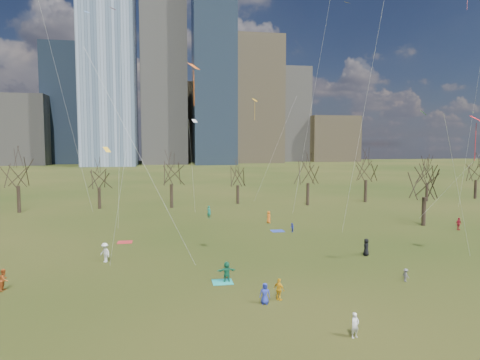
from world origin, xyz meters
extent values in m
plane|color=black|center=(0.00, 0.00, 0.00)|extent=(500.00, 500.00, 0.00)
cube|color=slate|center=(-35.00, 190.00, 59.00)|extent=(26.00, 26.00, 118.00)
cube|color=slate|center=(-8.00, 205.00, 47.50)|extent=(24.00, 24.00, 95.00)
cube|color=#384C66|center=(18.00, 195.00, 52.50)|extent=(22.00, 22.00, 105.00)
cube|color=#726347|center=(45.00, 215.00, 36.00)|extent=(28.00, 28.00, 72.00)
cube|color=#384C66|center=(-60.00, 220.00, 32.50)|extent=(25.00, 25.00, 65.00)
cube|color=slate|center=(70.00, 230.00, 29.00)|extent=(22.00, 22.00, 58.00)
cube|color=#726347|center=(5.00, 240.00, 24.00)|extent=(30.00, 30.00, 48.00)
cube|color=slate|center=(-85.00, 210.00, 18.00)|extent=(35.00, 30.00, 36.00)
cube|color=#726347|center=(95.00, 225.00, 14.00)|extent=(30.00, 28.00, 28.00)
cylinder|color=black|center=(-31.00, 39.00, 2.14)|extent=(0.55, 0.55, 4.28)
cylinder|color=black|center=(-19.00, 41.00, 1.80)|extent=(0.52, 0.52, 3.60)
cylinder|color=black|center=(-7.00, 40.00, 2.02)|extent=(0.54, 0.54, 4.05)
cylinder|color=black|center=(5.00, 43.00, 1.69)|extent=(0.51, 0.51, 3.38)
cylinder|color=black|center=(17.00, 39.00, 1.98)|extent=(0.54, 0.54, 3.96)
cylinder|color=black|center=(29.00, 41.00, 2.07)|extent=(0.54, 0.54, 4.14)
cylinder|color=black|center=(41.00, 40.00, 1.75)|extent=(0.52, 0.52, 3.51)
cylinder|color=black|center=(53.00, 42.00, 1.87)|extent=(0.53, 0.53, 3.74)
cylinder|color=black|center=(26.00, 18.00, 1.91)|extent=(0.53, 0.53, 3.83)
cube|color=teal|center=(-3.63, -0.71, 0.01)|extent=(1.60, 1.50, 0.03)
cube|color=#2339A6|center=(5.80, 17.83, 0.01)|extent=(1.60, 1.50, 0.03)
cube|color=#B52429|center=(-12.50, 14.78, 0.01)|extent=(1.60, 1.50, 0.03)
imported|color=#2736A9|center=(-1.39, -5.79, 0.73)|extent=(0.80, 0.62, 1.46)
imported|color=silver|center=(2.45, -11.61, 0.72)|extent=(0.61, 0.50, 1.44)
imported|color=#A64617|center=(-19.90, 0.15, 0.82)|extent=(0.69, 0.85, 1.65)
imported|color=slate|center=(10.72, -3.07, 0.52)|extent=(0.49, 0.73, 1.05)
imported|color=yellow|center=(-0.25, -5.29, 0.78)|extent=(0.84, 0.97, 1.56)
imported|color=#19714E|center=(-3.29, -0.65, 0.82)|extent=(1.55, 0.60, 1.63)
imported|color=black|center=(11.27, 4.85, 0.85)|extent=(0.82, 0.98, 1.70)
imported|color=#2633A7|center=(7.38, 16.84, 0.58)|extent=(0.47, 0.59, 1.15)
imported|color=silver|center=(-13.56, 6.86, 0.90)|extent=(1.31, 1.30, 1.81)
imported|color=#A41729|center=(28.60, 14.50, 0.79)|extent=(0.99, 0.56, 1.59)
imported|color=orange|center=(5.98, 23.28, 0.84)|extent=(0.72, 0.93, 1.69)
imported|color=#1A7860|center=(-1.73, 28.59, 0.92)|extent=(0.80, 0.77, 1.84)
plane|color=orange|center=(-5.72, -0.36, 16.76)|extent=(1.19, 1.20, 0.51)
cylinder|color=silver|center=(-9.22, -3.10, 9.08)|extent=(7.01, 5.49, 15.37)
cylinder|color=orange|center=(-5.72, -0.36, 15.14)|extent=(0.04, 0.04, 2.70)
plane|color=gold|center=(10.80, 9.56, 25.51)|extent=(0.97, 0.95, 0.30)
cylinder|color=silver|center=(11.56, 6.86, 13.46)|extent=(1.54, 5.43, 24.11)
plane|color=red|center=(17.51, -1.66, 12.97)|extent=(1.45, 1.41, 0.54)
cylinder|color=silver|center=(14.30, -4.08, 7.19)|extent=(6.44, 4.85, 11.58)
cylinder|color=red|center=(17.51, -1.66, 11.07)|extent=(0.04, 0.04, 3.15)
plane|color=#E4547F|center=(-13.34, 16.08, 25.58)|extent=(0.90, 0.94, 0.28)
cylinder|color=silver|center=(-12.71, 14.43, 13.49)|extent=(1.27, 3.33, 24.18)
cylinder|color=silver|center=(10.71, 18.33, 18.55)|extent=(2.99, 8.57, 34.31)
plane|color=green|center=(24.20, 16.12, 14.83)|extent=(1.04, 1.13, 0.59)
cylinder|color=silver|center=(27.58, 12.00, 8.11)|extent=(6.78, 8.26, 13.43)
plane|color=#3675E6|center=(-18.17, 28.99, 28.78)|extent=(1.15, 1.14, 0.33)
cylinder|color=silver|center=(-20.60, 26.42, 15.09)|extent=(4.88, 5.16, 27.39)
plane|color=#FFB115|center=(6.63, 35.91, 18.07)|extent=(1.23, 1.23, 0.52)
cylinder|color=silver|center=(9.09, 32.35, 9.74)|extent=(4.94, 7.15, 16.68)
cylinder|color=#FFB115|center=(6.63, 35.91, 16.29)|extent=(0.04, 0.04, 3.00)
plane|color=yellow|center=(-12.35, 0.66, 10.47)|extent=(0.79, 0.78, 0.41)
cylinder|color=silver|center=(-11.44, -1.58, 5.93)|extent=(1.84, 4.49, 9.08)
cylinder|color=silver|center=(35.24, 20.91, 17.20)|extent=(1.14, 6.48, 31.61)
cylinder|color=#FF5D6C|center=(35.81, 24.14, 31.58)|extent=(0.04, 0.04, 2.40)
plane|color=silver|center=(-3.96, 25.31, 14.03)|extent=(1.05, 0.96, 0.48)
cylinder|color=silver|center=(-4.46, 23.56, 7.71)|extent=(1.01, 3.52, 12.63)
camera|label=1|loc=(-7.94, -33.42, 10.90)|focal=32.00mm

